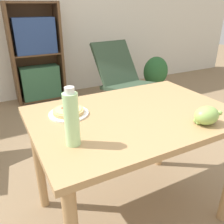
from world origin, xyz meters
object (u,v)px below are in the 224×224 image
object	(u,v)px
pizza_on_plate	(69,112)
grape_bunch	(207,115)
drink_bottle	(72,119)
bookshelf	(37,58)
potted_plant_floor	(155,75)
lounge_chair_far	(122,88)

from	to	relation	value
pizza_on_plate	grape_bunch	bearing A→B (deg)	-36.82
drink_bottle	bookshelf	distance (m)	2.70
grape_bunch	potted_plant_floor	xyz separation A→B (m)	(1.38, 2.17, -0.51)
grape_bunch	drink_bottle	bearing A→B (deg)	168.61
lounge_chair_far	drink_bottle	bearing A→B (deg)	-131.21
pizza_on_plate	potted_plant_floor	bearing A→B (deg)	41.03
pizza_on_plate	bookshelf	xyz separation A→B (m)	(0.30, 2.35, -0.15)
lounge_chair_far	bookshelf	size ratio (longest dim) A/B	0.64
grape_bunch	drink_bottle	distance (m)	0.70
bookshelf	potted_plant_floor	size ratio (longest dim) A/B	2.29
pizza_on_plate	drink_bottle	xyz separation A→B (m)	(-0.08, -0.31, 0.11)
lounge_chair_far	potted_plant_floor	world-z (taller)	lounge_chair_far
drink_bottle	bookshelf	bearing A→B (deg)	81.73
drink_bottle	lounge_chair_far	distance (m)	2.28
grape_bunch	lounge_chair_far	distance (m)	2.08
pizza_on_plate	bookshelf	distance (m)	2.37
pizza_on_plate	lounge_chair_far	bearing A→B (deg)	50.36
pizza_on_plate	drink_bottle	size ratio (longest dim) A/B	0.84
drink_bottle	potted_plant_floor	world-z (taller)	drink_bottle
drink_bottle	lounge_chair_far	xyz separation A→B (m)	(1.30, 1.78, -0.61)
grape_bunch	bookshelf	size ratio (longest dim) A/B	0.10
grape_bunch	lounge_chair_far	xyz separation A→B (m)	(0.62, 1.91, -0.53)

